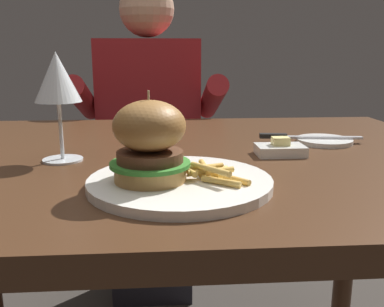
% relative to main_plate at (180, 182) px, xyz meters
% --- Properties ---
extents(dining_table, '(1.23, 0.88, 0.74)m').
position_rel_main_plate_xyz_m(dining_table, '(-0.00, 0.23, -0.10)').
color(dining_table, '#472B19').
rests_on(dining_table, ground).
extents(main_plate, '(0.28, 0.28, 0.01)m').
position_rel_main_plate_xyz_m(main_plate, '(0.00, 0.00, 0.00)').
color(main_plate, white).
rests_on(main_plate, dining_table).
extents(burger_sandwich, '(0.12, 0.12, 0.13)m').
position_rel_main_plate_xyz_m(burger_sandwich, '(-0.04, -0.01, 0.07)').
color(burger_sandwich, '#B78447').
rests_on(burger_sandwich, main_plate).
extents(fries_pile, '(0.11, 0.11, 0.02)m').
position_rel_main_plate_xyz_m(fries_pile, '(0.04, -0.00, 0.02)').
color(fries_pile, gold).
rests_on(fries_pile, main_plate).
extents(wine_glass, '(0.08, 0.08, 0.20)m').
position_rel_main_plate_xyz_m(wine_glass, '(-0.21, 0.17, 0.14)').
color(wine_glass, silver).
rests_on(wine_glass, dining_table).
extents(bread_plate, '(0.12, 0.12, 0.01)m').
position_rel_main_plate_xyz_m(bread_plate, '(0.33, 0.29, -0.00)').
color(bread_plate, white).
rests_on(bread_plate, dining_table).
extents(table_knife, '(0.23, 0.04, 0.01)m').
position_rel_main_plate_xyz_m(table_knife, '(0.28, 0.30, 0.01)').
color(table_knife, silver).
rests_on(table_knife, bread_plate).
extents(butter_dish, '(0.09, 0.06, 0.04)m').
position_rel_main_plate_xyz_m(butter_dish, '(0.20, 0.19, 0.00)').
color(butter_dish, white).
rests_on(butter_dish, dining_table).
extents(diner_person, '(0.51, 0.36, 1.18)m').
position_rel_main_plate_xyz_m(diner_person, '(-0.07, 0.94, -0.18)').
color(diner_person, '#282833').
rests_on(diner_person, ground).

